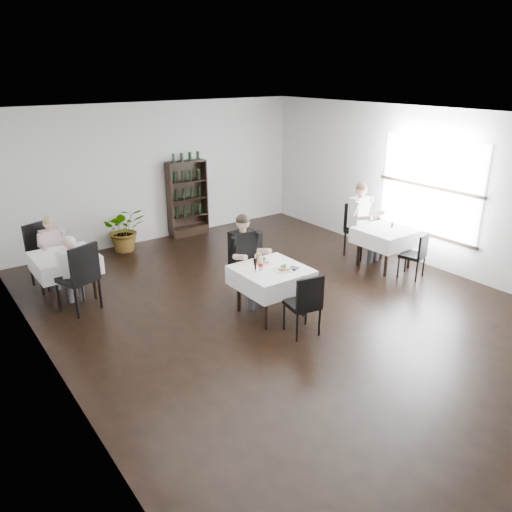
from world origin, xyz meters
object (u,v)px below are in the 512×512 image
at_px(wine_shelf, 188,199).
at_px(diner_main, 245,253).
at_px(potted_tree, 125,229).
at_px(main_table, 271,277).

bearing_deg(wine_shelf, diner_main, -104.59).
bearing_deg(wine_shelf, potted_tree, -173.60).
distance_m(wine_shelf, main_table, 4.41).
height_order(wine_shelf, potted_tree, wine_shelf).
bearing_deg(main_table, potted_tree, 99.82).
distance_m(main_table, diner_main, 0.65).
bearing_deg(diner_main, potted_tree, 100.36).
distance_m(wine_shelf, potted_tree, 1.67).
xyz_separation_m(main_table, potted_tree, (-0.72, 4.13, -0.15)).
relative_size(wine_shelf, diner_main, 1.17).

